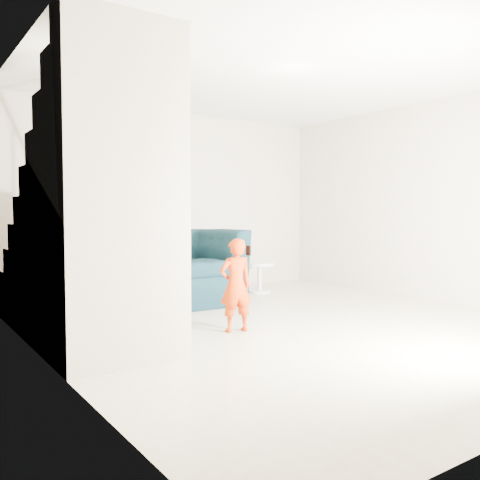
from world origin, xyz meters
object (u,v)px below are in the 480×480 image
object	(u,v)px
toddler	(236,285)
staircase	(88,239)
armchair	(177,267)
side_table	(260,272)

from	to	relation	value
toddler	staircase	xyz separation A→B (m)	(-1.33, 0.46, 0.48)
armchair	toddler	size ratio (longest dim) A/B	1.60
staircase	armchair	bearing A→B (deg)	39.26
toddler	staircase	distance (m)	1.49
toddler	side_table	world-z (taller)	toddler
staircase	toddler	bearing A→B (deg)	-19.04
side_table	staircase	distance (m)	3.43
side_table	toddler	bearing A→B (deg)	-132.12
armchair	side_table	world-z (taller)	armchair
armchair	staircase	xyz separation A→B (m)	(-1.60, -1.31, 0.46)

